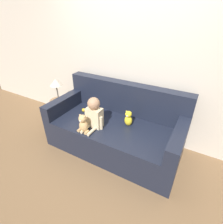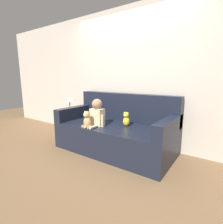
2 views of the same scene
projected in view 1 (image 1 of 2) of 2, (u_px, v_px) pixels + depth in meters
The scene contains 8 objects.
ground_plane at pixel (114, 147), 2.92m from camera, with size 12.00×12.00×0.00m, color brown.
wall_back at pixel (133, 61), 2.69m from camera, with size 8.00×0.05×2.60m.
couch at pixel (116, 129), 2.79m from camera, with size 2.05×0.98×1.00m.
person_baby at pixel (94, 114), 2.51m from camera, with size 0.30×0.35×0.47m.
teddy_bear_brown at pixel (83, 124), 2.43m from camera, with size 0.16×0.13×0.28m.
plush_toy_side at pixel (128, 118), 2.58m from camera, with size 0.12×0.11×0.24m.
toy_ball at pixel (84, 110), 2.97m from camera, with size 0.06×0.06×0.06m.
side_table at pixel (57, 91), 3.28m from camera, with size 0.35×0.35×0.89m.
Camera 1 is at (1.05, -1.95, 1.99)m, focal length 28.00 mm.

